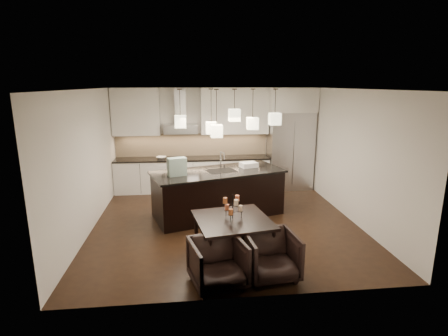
{
  "coord_description": "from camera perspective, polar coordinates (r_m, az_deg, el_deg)",
  "views": [
    {
      "loc": [
        -0.79,
        -7.0,
        2.9
      ],
      "look_at": [
        0.0,
        0.2,
        1.15
      ],
      "focal_mm": 28.0,
      "sensor_mm": 36.0,
      "label": 1
    }
  ],
  "objects": [
    {
      "name": "pendant_a",
      "position": [
        7.59,
        -7.12,
        7.53
      ],
      "size": [
        0.24,
        0.24,
        0.26
      ],
      "primitive_type": "cube",
      "color": "beige",
      "rests_on": "ceiling"
    },
    {
      "name": "pendant_f",
      "position": [
        7.4,
        -1.22,
        6.05
      ],
      "size": [
        0.24,
        0.24,
        0.26
      ],
      "primitive_type": "cube",
      "color": "beige",
      "rests_on": "ceiling"
    },
    {
      "name": "fruit_bowl",
      "position": [
        9.61,
        -10.2,
        1.66
      ],
      "size": [
        0.32,
        0.32,
        0.06
      ],
      "primitive_type": "imported",
      "rotation": [
        0.0,
        0.0,
        -0.3
      ],
      "color": "silver",
      "rests_on": "countertop"
    },
    {
      "name": "ceiling",
      "position": [
        7.05,
        0.18,
        12.85
      ],
      "size": [
        5.5,
        5.5,
        0.02
      ],
      "primitive_type": "cube",
      "color": "white",
      "rests_on": "wall_back"
    },
    {
      "name": "wall_back",
      "position": [
        9.91,
        -1.62,
        4.87
      ],
      "size": [
        5.5,
        0.02,
        2.8
      ],
      "primitive_type": "cube",
      "color": "silver",
      "rests_on": "ground"
    },
    {
      "name": "candle_d",
      "position": [
        5.86,
        2.18,
        -4.93
      ],
      "size": [
        0.08,
        0.08,
        0.1
      ],
      "primitive_type": "cylinder",
      "rotation": [
        0.0,
        0.0,
        0.16
      ],
      "color": "#C66340",
      "rests_on": "candelabra"
    },
    {
      "name": "armchair_left",
      "position": [
        5.28,
        -1.03,
        -15.25
      ],
      "size": [
        0.92,
        0.94,
        0.71
      ],
      "primitive_type": "imported",
      "rotation": [
        0.0,
        0.0,
        0.24
      ],
      "color": "black",
      "rests_on": "floor"
    },
    {
      "name": "wall_front",
      "position": [
        4.57,
        4.07,
        -5.64
      ],
      "size": [
        5.5,
        0.02,
        2.8
      ],
      "primitive_type": "cube",
      "color": "silver",
      "rests_on": "ground"
    },
    {
      "name": "candle_e",
      "position": [
        5.74,
        0.19,
        -5.34
      ],
      "size": [
        0.08,
        0.08,
        0.1
      ],
      "primitive_type": "cylinder",
      "rotation": [
        0.0,
        0.0,
        0.16
      ],
      "color": "#B15B2C",
      "rests_on": "candelabra"
    },
    {
      "name": "candelabra",
      "position": [
        5.79,
        1.43,
        -6.34
      ],
      "size": [
        0.4,
        0.4,
        0.42
      ],
      "primitive_type": null,
      "rotation": [
        0.0,
        0.0,
        0.16
      ],
      "color": "black",
      "rests_on": "dining_table"
    },
    {
      "name": "lower_cabinets",
      "position": [
        9.75,
        -5.09,
        -1.09
      ],
      "size": [
        4.21,
        0.62,
        0.88
      ],
      "primitive_type": "cube",
      "color": "silver",
      "rests_on": "floor"
    },
    {
      "name": "floor",
      "position": [
        7.62,
        0.17,
        -8.86
      ],
      "size": [
        5.5,
        5.5,
        0.02
      ],
      "primitive_type": "cube",
      "color": "black",
      "rests_on": "ground"
    },
    {
      "name": "candle_a",
      "position": [
        5.84,
        2.69,
        -6.59
      ],
      "size": [
        0.08,
        0.08,
        0.1
      ],
      "primitive_type": "cylinder",
      "rotation": [
        0.0,
        0.0,
        0.16
      ],
      "color": "beige",
      "rests_on": "candelabra"
    },
    {
      "name": "wall_left",
      "position": [
        7.43,
        -21.5,
        0.97
      ],
      "size": [
        0.02,
        5.5,
        2.8
      ],
      "primitive_type": "cube",
      "color": "silver",
      "rests_on": "ground"
    },
    {
      "name": "pendant_d",
      "position": [
        7.84,
        4.67,
        7.26
      ],
      "size": [
        0.24,
        0.24,
        0.26
      ],
      "primitive_type": "cube",
      "color": "beige",
      "rests_on": "ceiling"
    },
    {
      "name": "island_top",
      "position": [
        7.72,
        -0.99,
        -0.64
      ],
      "size": [
        3.11,
        2.01,
        0.04
      ],
      "primitive_type": "cube",
      "rotation": [
        0.0,
        0.0,
        0.3
      ],
      "color": "black",
      "rests_on": "island_body"
    },
    {
      "name": "candle_f",
      "position": [
        5.64,
        2.0,
        -5.66
      ],
      "size": [
        0.08,
        0.08,
        0.1
      ],
      "primitive_type": "cylinder",
      "rotation": [
        0.0,
        0.0,
        0.16
      ],
      "color": "beige",
      "rests_on": "candelabra"
    },
    {
      "name": "backsplash",
      "position": [
        9.87,
        -5.22,
        3.82
      ],
      "size": [
        4.21,
        0.02,
        0.63
      ],
      "primitive_type": "cube",
      "color": "#CEB590",
      "rests_on": "countertop"
    },
    {
      "name": "hood_canopy",
      "position": [
        9.56,
        -7.06,
        6.39
      ],
      "size": [
        0.9,
        0.52,
        0.24
      ],
      "primitive_type": "cube",
      "color": "#B7B7BA",
      "rests_on": "wall_back"
    },
    {
      "name": "pendant_e",
      "position": [
        7.84,
        8.29,
        7.93
      ],
      "size": [
        0.24,
        0.24,
        0.26
      ],
      "primitive_type": "cube",
      "color": "beige",
      "rests_on": "ceiling"
    },
    {
      "name": "countertop",
      "position": [
        9.64,
        -5.14,
        1.56
      ],
      "size": [
        4.21,
        0.66,
        0.04
      ],
      "primitive_type": "cube",
      "color": "black",
      "rests_on": "lower_cabinets"
    },
    {
      "name": "refrigerator",
      "position": [
        9.99,
        10.69,
        2.81
      ],
      "size": [
        1.2,
        0.72,
        2.15
      ],
      "primitive_type": "cube",
      "color": "#B7B7BA",
      "rests_on": "floor"
    },
    {
      "name": "pendant_b",
      "position": [
        7.93,
        -2.08,
        6.58
      ],
      "size": [
        0.24,
        0.24,
        0.26
      ],
      "primitive_type": "cube",
      "color": "beige",
      "rests_on": "ceiling"
    },
    {
      "name": "candle_c",
      "position": [
        5.68,
        1.12,
        -7.17
      ],
      "size": [
        0.08,
        0.08,
        0.1
      ],
      "primitive_type": "cylinder",
      "rotation": [
        0.0,
        0.0,
        0.16
      ],
      "color": "#B15B2C",
      "rests_on": "candelabra"
    },
    {
      "name": "upper_cab_left",
      "position": [
        9.69,
        -14.2,
        8.88
      ],
      "size": [
        1.25,
        0.35,
        1.25
      ],
      "primitive_type": "cube",
      "color": "silver",
      "rests_on": "wall_back"
    },
    {
      "name": "food_container",
      "position": [
        8.08,
        4.06,
        0.53
      ],
      "size": [
        0.44,
        0.37,
        0.11
      ],
      "primitive_type": "cube",
      "rotation": [
        0.0,
        0.0,
        0.3
      ],
      "color": "silver",
      "rests_on": "island_top"
    },
    {
      "name": "fridge_panel",
      "position": [
        9.83,
        11.05,
        10.86
      ],
      "size": [
        1.26,
        0.72,
        0.65
      ],
      "primitive_type": "cube",
      "color": "silver",
      "rests_on": "refrigerator"
    },
    {
      "name": "wall_right",
      "position": [
        7.99,
        20.25,
        1.91
      ],
      "size": [
        0.02,
        5.5,
        2.8
      ],
      "primitive_type": "cube",
      "color": "silver",
      "rests_on": "ground"
    },
    {
      "name": "hood_chimney",
      "position": [
        9.61,
        -7.16,
        10.02
      ],
      "size": [
        0.3,
        0.28,
        0.96
      ],
      "primitive_type": "cube",
      "color": "#B7B7BA",
      "rests_on": "hood_canopy"
    },
    {
      "name": "pendant_c",
      "position": [
        7.62,
        1.7,
        8.62
      ],
      "size": [
        0.24,
        0.24,
        0.26
      ],
      "primitive_type": "cube",
      "color": "beige",
      "rests_on": "ceiling"
    },
    {
      "name": "island_body",
      "position": [
        7.86,
        -0.98,
        -4.27
      ],
      "size": [
        2.99,
        1.9,
        0.98
      ],
      "primitive_type": "cube",
      "rotation": [
        0.0,
        0.0,
        0.3
      ],
      "color": "black",
      "rests_on": "floor"
    },
    {
      "name": "tote_bag",
      "position": [
        7.35,
        -7.69,
        0.21
      ],
      "size": [
        0.42,
        0.3,
        0.38
      ],
      "primitive_type": "cube",
      "rotation": [
        0.0,
        0.0,
        0.3
      ],
      "color": "#21553C",
      "rests_on": "island_top"
    },
    {
      "name": "faucet",
      "position": [
        7.81,
        -0.56,
        1.29
      ],
      "size": [
        0.19,
        0.29,
        0.42
      ],
      "primitive_type": null,
      "rotation": [
        0.0,
        0.0,
        0.3
      ],
      "color": "silver",
      "rests_on": "island_top"
    },
    {
      "name": "dining_table",
      "position": [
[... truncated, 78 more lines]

